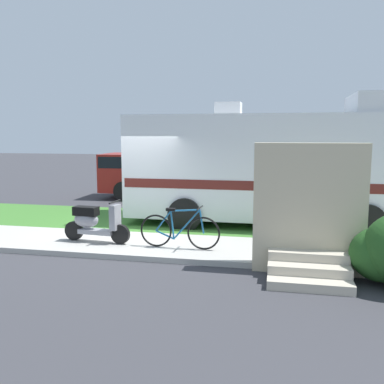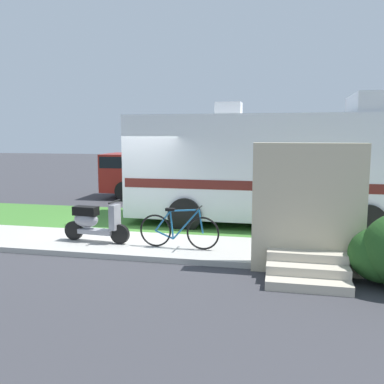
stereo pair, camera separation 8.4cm
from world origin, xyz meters
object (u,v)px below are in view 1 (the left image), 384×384
Objects in this scene: bottle_green at (276,240)px; pickup_truck_near at (157,175)px; bicycle at (179,230)px; scooter at (94,222)px; motorhome_rv at (273,166)px.

pickup_truck_near is at bearing 124.58° from bottle_green.
bottle_green is (4.72, -6.85, -0.70)m from pickup_truck_near.
bicycle is at bearing -70.16° from pickup_truck_near.
scooter is 0.29× the size of pickup_truck_near.
bicycle is 0.32× the size of pickup_truck_near.
bicycle is (-1.90, -3.21, -1.18)m from motorhome_rv.
scooter is at bearing -141.89° from motorhome_rv.
scooter is at bearing 176.11° from bicycle.
bottle_green is (4.05, 0.47, -0.33)m from scooter.
pickup_truck_near is at bearing 95.20° from scooter.
motorhome_rv reaches higher than scooter.
scooter is 5.39× the size of bottle_green.
pickup_truck_near is 18.55× the size of bottle_green.
pickup_truck_near reaches higher than scooter.
motorhome_rv is 2.98m from bottle_green.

